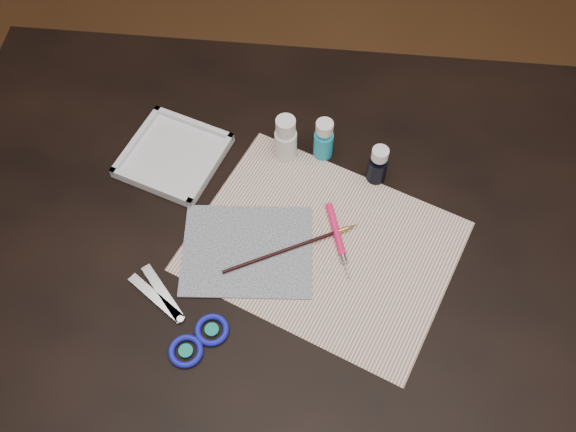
# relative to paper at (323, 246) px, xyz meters

# --- Properties ---
(ground) EXTENTS (3.50, 3.50, 0.02)m
(ground) POSITION_rel_paper_xyz_m (-0.06, 0.03, -0.76)
(ground) COLOR #422614
(ground) RESTS_ON ground
(table) EXTENTS (1.30, 0.90, 0.75)m
(table) POSITION_rel_paper_xyz_m (-0.06, 0.03, -0.38)
(table) COLOR black
(table) RESTS_ON ground
(paper) EXTENTS (0.53, 0.47, 0.00)m
(paper) POSITION_rel_paper_xyz_m (0.00, 0.00, 0.00)
(paper) COLOR white
(paper) RESTS_ON table
(canvas) EXTENTS (0.24, 0.20, 0.00)m
(canvas) POSITION_rel_paper_xyz_m (-0.13, -0.02, 0.00)
(canvas) COLOR #15213F
(canvas) RESTS_ON paper
(paint_bottle_white) EXTENTS (0.04, 0.04, 0.10)m
(paint_bottle_white) POSITION_rel_paper_xyz_m (-0.08, 0.19, 0.05)
(paint_bottle_white) COLOR white
(paint_bottle_white) RESTS_ON table
(paint_bottle_cyan) EXTENTS (0.04, 0.04, 0.09)m
(paint_bottle_cyan) POSITION_rel_paper_xyz_m (-0.02, 0.20, 0.04)
(paint_bottle_cyan) COLOR #1998BB
(paint_bottle_cyan) RESTS_ON table
(paint_bottle_navy) EXTENTS (0.05, 0.05, 0.08)m
(paint_bottle_navy) POSITION_rel_paper_xyz_m (0.09, 0.15, 0.04)
(paint_bottle_navy) COLOR black
(paint_bottle_navy) RESTS_ON table
(paintbrush) EXTENTS (0.23, 0.12, 0.01)m
(paintbrush) POSITION_rel_paper_xyz_m (-0.05, -0.01, 0.01)
(paintbrush) COLOR black
(paintbrush) RESTS_ON canvas
(craft_knife) EXTENTS (0.06, 0.15, 0.01)m
(craft_knife) POSITION_rel_paper_xyz_m (0.03, 0.01, 0.01)
(craft_knife) COLOR #FA165D
(craft_knife) RESTS_ON paper
(scissors) EXTENTS (0.24, 0.21, 0.01)m
(scissors) POSITION_rel_paper_xyz_m (-0.24, -0.15, 0.00)
(scissors) COLOR silver
(scissors) RESTS_ON table
(palette_tray) EXTENTS (0.22, 0.22, 0.02)m
(palette_tray) POSITION_rel_paper_xyz_m (-0.29, 0.16, 0.01)
(palette_tray) COLOR silver
(palette_tray) RESTS_ON table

